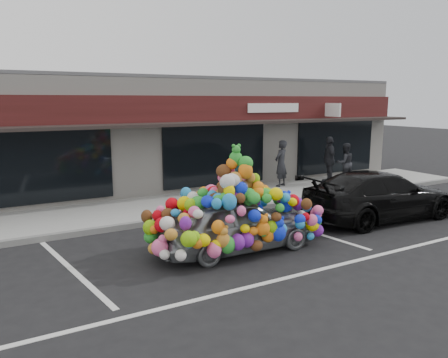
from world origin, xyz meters
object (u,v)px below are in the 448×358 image
black_sedan (380,195)px  pedestrian_c (329,160)px  toy_car (236,216)px  pedestrian_b (345,163)px  pedestrian_a (281,163)px

black_sedan → pedestrian_c: size_ratio=2.61×
toy_car → pedestrian_c: bearing=-55.5°
black_sedan → pedestrian_b: 5.00m
pedestrian_b → pedestrian_c: bearing=-16.0°
toy_car → pedestrian_a: 7.15m
black_sedan → pedestrian_a: size_ratio=2.74×
pedestrian_a → pedestrian_c: 2.15m
pedestrian_a → black_sedan: bearing=65.2°
toy_car → black_sedan: (5.04, 0.23, -0.09)m
toy_car → pedestrian_c: 8.60m
pedestrian_a → pedestrian_b: bearing=142.3°
pedestrian_b → toy_car: bearing=40.6°
pedestrian_c → black_sedan: bearing=-1.0°
toy_car → black_sedan: bearing=-86.1°
black_sedan → pedestrian_c: 4.98m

